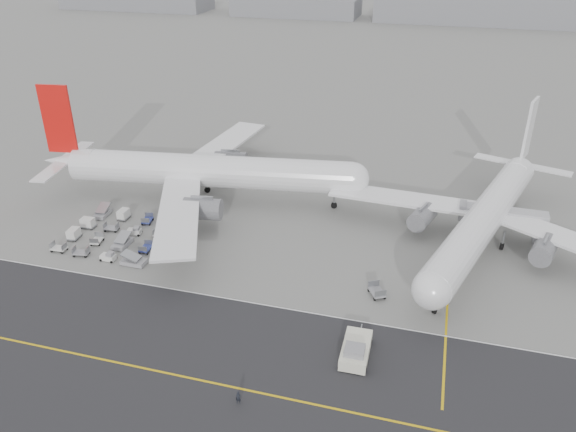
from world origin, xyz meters
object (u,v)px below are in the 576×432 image
(airliner_a, at_px, (203,171))
(pushback_tug, at_px, (356,350))
(airliner_b, at_px, (486,215))
(jet_bridge, at_px, (504,218))
(ground_crew_a, at_px, (238,398))

(airliner_a, bearing_deg, pushback_tug, -143.50)
(airliner_b, relative_size, jet_bridge, 3.60)
(airliner_b, xyz_separation_m, pushback_tug, (-15.45, -32.26, -4.39))
(jet_bridge, bearing_deg, airliner_b, -133.29)
(airliner_a, distance_m, pushback_tug, 49.90)
(pushback_tug, xyz_separation_m, jet_bridge, (18.59, 35.45, 2.83))
(airliner_a, distance_m, jet_bridge, 53.64)
(pushback_tug, height_order, ground_crew_a, pushback_tug)
(pushback_tug, distance_m, jet_bridge, 40.13)
(pushback_tug, relative_size, ground_crew_a, 5.33)
(airliner_a, xyz_separation_m, jet_bridge, (53.59, 0.26, -2.29))
(airliner_a, height_order, ground_crew_a, airliner_a)
(pushback_tug, xyz_separation_m, ground_crew_a, (-11.16, -10.97, -0.21))
(ground_crew_a, bearing_deg, jet_bridge, 43.03)
(airliner_a, bearing_deg, ground_crew_a, -161.03)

